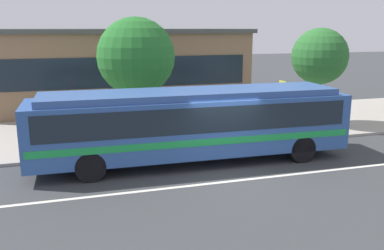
{
  "coord_description": "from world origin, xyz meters",
  "views": [
    {
      "loc": [
        -5.12,
        -12.76,
        4.91
      ],
      "look_at": [
        -0.69,
        1.99,
        1.3
      ],
      "focal_mm": 39.12,
      "sensor_mm": 36.0,
      "label": 1
    }
  ],
  "objects": [
    {
      "name": "transit_bus",
      "position": [
        -0.82,
        1.54,
        1.57
      ],
      "size": [
        11.66,
        2.8,
        2.7
      ],
      "color": "#2E5399",
      "rests_on": "ground_plane"
    },
    {
      "name": "pedestrian_standing_by_tree",
      "position": [
        -0.92,
        4.93,
        1.1
      ],
      "size": [
        0.38,
        0.38,
        1.69
      ],
      "color": "navy",
      "rests_on": "sidewalk_slab"
    },
    {
      "name": "pedestrian_walking_along_curb",
      "position": [
        -4.81,
        4.46,
        1.14
      ],
      "size": [
        0.45,
        0.45,
        1.75
      ],
      "color": "#2E364B",
      "rests_on": "sidewalk_slab"
    },
    {
      "name": "bus_stop_sign",
      "position": [
        3.83,
        3.36,
        1.74
      ],
      "size": [
        0.11,
        0.44,
        2.53
      ],
      "color": "gray",
      "rests_on": "sidewalk_slab"
    },
    {
      "name": "street_tree_near_stop",
      "position": [
        -2.06,
        6.24,
        3.62
      ],
      "size": [
        3.52,
        3.52,
        5.27
      ],
      "color": "brown",
      "rests_on": "sidewalk_slab"
    },
    {
      "name": "sidewalk_slab",
      "position": [
        0.0,
        6.89,
        0.06
      ],
      "size": [
        60.0,
        8.0,
        0.12
      ],
      "primitive_type": "cube",
      "color": "#A59C93",
      "rests_on": "ground_plane"
    },
    {
      "name": "pedestrian_waiting_near_sign",
      "position": [
        1.82,
        3.86,
        1.11
      ],
      "size": [
        0.43,
        0.43,
        1.69
      ],
      "color": "#342D3E",
      "rests_on": "sidewalk_slab"
    },
    {
      "name": "station_building",
      "position": [
        -2.03,
        14.5,
        2.42
      ],
      "size": [
        15.45,
        9.06,
        4.81
      ],
      "color": "#81654A",
      "rests_on": "ground_plane"
    },
    {
      "name": "ground_plane",
      "position": [
        0.0,
        0.0,
        0.0
      ],
      "size": [
        120.0,
        120.0,
        0.0
      ],
      "primitive_type": "plane",
      "color": "#393C3E"
    },
    {
      "name": "street_tree_mid_block",
      "position": [
        6.81,
        5.21,
        3.5
      ],
      "size": [
        2.74,
        2.74,
        4.78
      ],
      "color": "brown",
      "rests_on": "sidewalk_slab"
    },
    {
      "name": "lane_stripe_center",
      "position": [
        0.0,
        -0.8,
        0.0
      ],
      "size": [
        56.0,
        0.16,
        0.01
      ],
      "primitive_type": "cube",
      "color": "silver",
      "rests_on": "ground_plane"
    }
  ]
}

